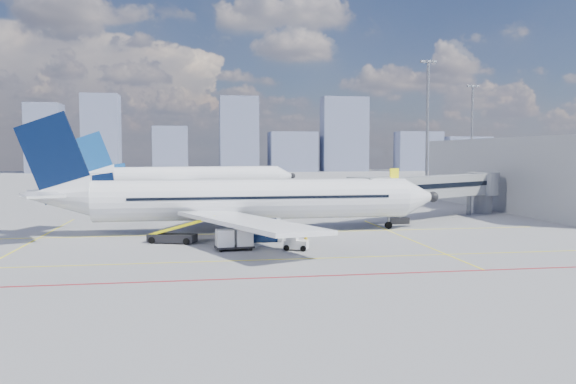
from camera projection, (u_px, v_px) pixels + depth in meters
name	position (u px, v px, depth m)	size (l,w,h in m)	color
ground	(261.00, 246.00, 47.69)	(420.00, 420.00, 0.00)	gray
apron_markings	(259.00, 255.00, 43.74)	(90.00, 35.12, 0.01)	#FFF30D
jet_bridge	(439.00, 188.00, 67.75)	(23.55, 15.78, 6.30)	gray
terminal_block	(522.00, 174.00, 79.19)	(10.00, 42.00, 10.00)	gray
floodlight_mast_ne	(427.00, 123.00, 106.85)	(3.20, 0.61, 25.45)	slate
floodlight_mast_far	(472.00, 131.00, 145.55)	(3.20, 0.61, 25.45)	slate
distant_skyline	(214.00, 142.00, 234.18)	(249.23, 14.60, 31.88)	slate
main_aircraft	(237.00, 200.00, 55.98)	(42.05, 36.65, 12.25)	silver
second_aircraft	(190.00, 178.00, 107.41)	(41.92, 36.29, 12.30)	silver
baggage_tug	(295.00, 242.00, 45.88)	(2.19, 1.81, 1.33)	silver
cargo_dolly	(234.00, 239.00, 45.77)	(3.29, 1.78, 1.72)	black
belt_loader	(174.00, 236.00, 49.49)	(6.07, 3.29, 2.47)	black
ramp_worker	(306.00, 238.00, 46.54)	(0.66, 0.43, 1.81)	yellow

